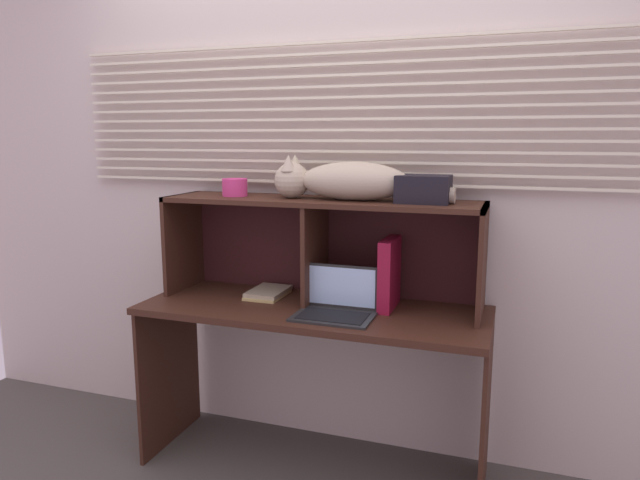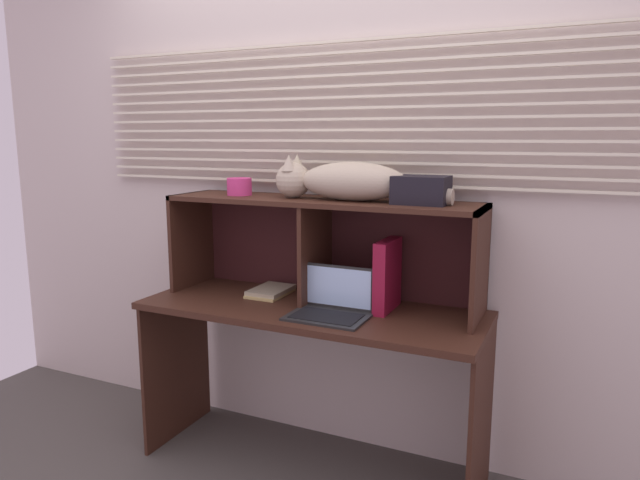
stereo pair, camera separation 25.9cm
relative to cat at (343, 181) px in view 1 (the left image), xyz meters
name	(u,v)px [view 1 (the left image)]	position (x,y,z in m)	size (l,w,h in m)	color
back_panel_with_blinds	(335,192)	(-0.11, 0.22, -0.07)	(4.40, 0.08, 2.50)	beige
desk	(313,339)	(-0.11, -0.10, -0.70)	(1.54, 0.57, 0.77)	#3A1F15
hutch_shelf_unit	(322,229)	(-0.11, 0.04, -0.22)	(1.44, 0.35, 0.47)	#3A1F15
cat	(343,181)	(0.00, 0.00, 0.00)	(0.80, 0.19, 0.20)	#B9A991
laptop	(336,306)	(0.03, -0.18, -0.51)	(0.33, 0.24, 0.20)	black
binder_upright	(389,274)	(0.21, 0.00, -0.40)	(0.06, 0.24, 0.31)	maroon
book_stack	(268,293)	(-0.37, 0.00, -0.54)	(0.16, 0.24, 0.03)	tan
small_basket	(235,187)	(-0.53, 0.00, -0.04)	(0.12, 0.12, 0.08)	#D3377C
storage_box	(424,189)	(0.35, 0.00, -0.03)	(0.22, 0.17, 0.12)	black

